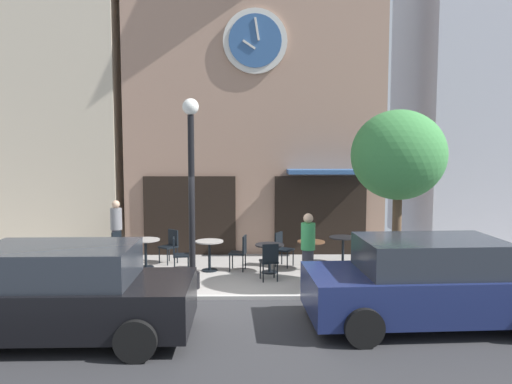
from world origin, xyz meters
name	(u,v)px	position (x,y,z in m)	size (l,w,h in m)	color
ground_plane	(230,307)	(0.00, -0.41, -0.02)	(25.10, 9.55, 0.13)	gray
clock_building	(255,69)	(0.55, 5.39, 5.52)	(7.63, 3.30, 10.77)	#9E7A66
neighbor_building_left	(35,15)	(-6.49, 6.38, 7.37)	(5.94, 4.05, 14.73)	beige
neighbor_building_right	(505,12)	(8.86, 6.75, 7.59)	(6.16, 4.78, 15.18)	#B2B2BC
street_lamp	(192,193)	(-0.88, 0.84, 2.13)	(0.36, 0.36, 4.20)	black
street_tree	(399,156)	(3.58, 0.57, 2.95)	(2.03, 1.83, 3.94)	brown
cafe_table_near_door	(146,247)	(-2.32, 2.73, 0.54)	(0.74, 0.74, 0.75)	black
cafe_table_center	(209,250)	(-0.63, 2.39, 0.55)	(0.71, 0.71, 0.77)	black
cafe_table_center_left	(270,252)	(0.89, 2.19, 0.52)	(0.72, 0.72, 0.72)	black
cafe_table_rightmost	(311,250)	(1.96, 2.46, 0.53)	(0.71, 0.71, 0.75)	black
cafe_table_leftmost	(343,244)	(2.91, 3.14, 0.53)	(0.74, 0.74, 0.73)	black
cafe_chair_near_tree	(178,252)	(-1.40, 2.18, 0.53)	(0.45, 0.45, 0.90)	black
cafe_chair_facing_wall	(120,245)	(-3.08, 3.04, 0.53)	(0.52, 0.52, 0.90)	black
cafe_chair_corner	(282,246)	(1.24, 2.87, 0.53)	(0.55, 0.55, 0.90)	black
cafe_chair_mid_row	(270,259)	(0.86, 1.41, 0.53)	(0.47, 0.47, 0.90)	black
cafe_chair_right_end	(171,244)	(-1.76, 3.29, 0.53)	(0.56, 0.56, 0.90)	black
cafe_chair_by_entrance	(241,250)	(0.16, 2.42, 0.53)	(0.46, 0.46, 0.90)	black
pedestrian_grey	(116,229)	(-3.33, 3.69, 0.86)	(0.38, 0.38, 1.67)	#2D2D38
pedestrian_green	(308,249)	(1.70, 0.94, 0.86)	(0.45, 0.45, 1.67)	#2D2D38
parked_car_black	(60,294)	(-2.71, -2.08, 0.76)	(4.33, 2.07, 1.55)	black
parked_car_navy	(429,283)	(3.56, -1.49, 0.76)	(4.39, 2.20, 1.55)	navy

